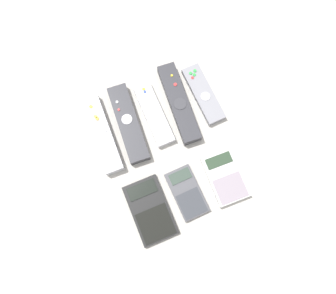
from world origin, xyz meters
TOP-DOWN VIEW (x-y plane):
  - ground_plane at (0.00, 0.00)m, footprint 3.00×3.00m
  - remote_0 at (-0.14, 0.12)m, footprint 0.05×0.20m
  - remote_1 at (-0.07, 0.12)m, footprint 0.06×0.20m
  - remote_2 at (0.00, 0.12)m, footprint 0.05×0.17m
  - remote_3 at (0.07, 0.13)m, footprint 0.06×0.21m
  - remote_4 at (0.14, 0.13)m, footprint 0.05×0.16m
  - calculator_0 at (-0.09, -0.09)m, footprint 0.09×0.15m
  - calculator_1 at (0.00, -0.09)m, footprint 0.07×0.12m
  - calculator_2 at (0.10, -0.09)m, footprint 0.08×0.12m

SIDE VIEW (x-z plane):
  - ground_plane at x=0.00m, z-range 0.00..0.00m
  - calculator_1 at x=0.00m, z-range 0.00..0.01m
  - calculator_0 at x=-0.09m, z-range 0.00..0.01m
  - calculator_2 at x=0.10m, z-range 0.00..0.02m
  - remote_4 at x=0.14m, z-range 0.00..0.02m
  - remote_2 at x=0.00m, z-range 0.00..0.02m
  - remote_0 at x=-0.14m, z-range 0.00..0.03m
  - remote_1 at x=-0.07m, z-range 0.00..0.03m
  - remote_3 at x=0.07m, z-range 0.00..0.03m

